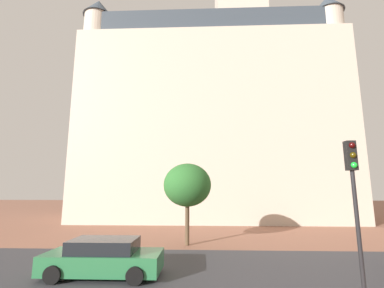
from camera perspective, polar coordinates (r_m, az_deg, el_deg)
name	(u,v)px	position (r m, az deg, el deg)	size (l,w,h in m)	color
ground_plane	(197,258)	(14.02, 1.05, -23.71)	(120.00, 120.00, 0.00)	#93604C
street_asphalt_strip	(196,267)	(12.57, 0.89, -25.37)	(120.00, 6.23, 0.00)	#38383D
landmark_building	(216,110)	(30.90, 5.36, 7.55)	(28.73, 10.39, 40.54)	beige
car_green	(104,258)	(11.74, -18.86, -22.60)	(4.56, 2.04, 1.41)	#287042
traffic_light_pole	(354,189)	(9.20, 32.10, -8.47)	(0.28, 0.34, 4.84)	black
tree_curb_far	(187,185)	(16.41, -1.03, -9.02)	(2.96, 2.96, 4.93)	brown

